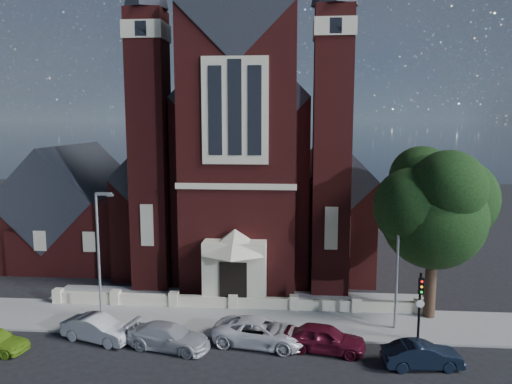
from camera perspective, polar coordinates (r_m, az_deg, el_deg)
ground at (r=41.91m, az=-1.12°, el=-8.99°), size 120.00×120.00×0.00m
pavement_strip at (r=32.09m, az=-3.05°, el=-14.52°), size 60.00×5.00×0.12m
forecourt_paving at (r=35.79m, az=-2.18°, el=-12.06°), size 26.00×3.00×0.14m
forecourt_wall at (r=33.93m, az=-2.59°, el=-13.22°), size 24.00×0.40×0.90m
church at (r=48.12m, az=-0.21°, el=3.20°), size 20.01×34.90×29.20m
parish_hall at (r=48.01m, az=-20.15°, el=-2.35°), size 12.00×12.20×10.24m
street_tree at (r=32.18m, az=20.00°, el=-2.01°), size 6.40×6.60×10.70m
street_lamp_left at (r=32.16m, az=-17.43°, el=-6.20°), size 1.16×0.22×8.09m
street_lamp_right at (r=30.48m, az=16.05°, el=-6.94°), size 1.16×0.22×8.09m
traffic_signal at (r=29.80m, az=18.25°, el=-11.44°), size 0.28×0.42×4.00m
car_silver_a at (r=30.60m, az=-17.62°, el=-14.66°), size 4.50×2.72×1.40m
car_silver_b at (r=28.76m, az=-9.94°, el=-15.97°), size 4.97×2.89×1.35m
car_white_suv at (r=28.76m, az=0.53°, el=-15.71°), size 5.61×3.30×1.47m
car_dark_red at (r=28.27m, az=7.87°, el=-16.21°), size 4.62×2.56×1.49m
car_navy at (r=27.74m, az=18.46°, el=-17.28°), size 4.09×1.77×1.31m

